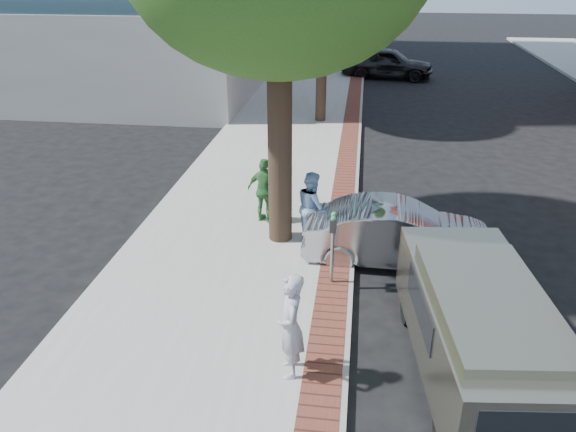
% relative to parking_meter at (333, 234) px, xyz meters
% --- Properties ---
extents(ground, '(120.00, 120.00, 0.00)m').
position_rel_parking_meter_xyz_m(ground, '(-0.66, -0.14, -1.21)').
color(ground, black).
rests_on(ground, ground).
extents(sidewalk, '(5.00, 60.00, 0.15)m').
position_rel_parking_meter_xyz_m(sidewalk, '(-2.16, 7.86, -1.13)').
color(sidewalk, '#9E9991').
rests_on(sidewalk, ground).
extents(brick_strip, '(0.60, 60.00, 0.01)m').
position_rel_parking_meter_xyz_m(brick_strip, '(0.04, 7.86, -1.05)').
color(brick_strip, brown).
rests_on(brick_strip, sidewalk).
extents(curb, '(0.10, 60.00, 0.15)m').
position_rel_parking_meter_xyz_m(curb, '(0.39, 7.86, -1.13)').
color(curb, gray).
rests_on(curb, ground).
extents(office_base, '(18.20, 22.20, 4.00)m').
position_rel_parking_meter_xyz_m(office_base, '(-13.66, 21.86, 0.79)').
color(office_base, gray).
rests_on(office_base, ground).
extents(signal_near, '(0.70, 0.15, 3.80)m').
position_rel_parking_meter_xyz_m(signal_near, '(0.24, 21.86, 1.05)').
color(signal_near, black).
rests_on(signal_near, ground).
extents(parking_meter, '(0.12, 0.32, 1.47)m').
position_rel_parking_meter_xyz_m(parking_meter, '(0.00, 0.00, 0.00)').
color(parking_meter, gray).
rests_on(parking_meter, sidewalk).
extents(person_gray, '(0.52, 0.69, 1.70)m').
position_rel_parking_meter_xyz_m(person_gray, '(-0.46, -2.70, -0.20)').
color(person_gray, '#ACACB1').
rests_on(person_gray, sidewalk).
extents(person_officer, '(0.84, 0.94, 1.60)m').
position_rel_parking_meter_xyz_m(person_officer, '(-0.56, 1.80, -0.25)').
color(person_officer, '#8CAFD9').
rests_on(person_officer, sidewalk).
extents(person_green, '(0.99, 0.66, 1.57)m').
position_rel_parking_meter_xyz_m(person_green, '(-1.75, 2.60, -0.27)').
color(person_green, '#3C853E').
rests_on(person_green, sidewalk).
extents(sedan_silver, '(3.99, 1.41, 1.31)m').
position_rel_parking_meter_xyz_m(sedan_silver, '(1.32, 1.28, -0.55)').
color(sedan_silver, '#A5A8AC').
rests_on(sedan_silver, ground).
extents(bg_car, '(4.93, 2.49, 1.61)m').
position_rel_parking_meter_xyz_m(bg_car, '(1.64, 21.24, -0.40)').
color(bg_car, black).
rests_on(bg_car, ground).
extents(van, '(2.19, 4.68, 1.67)m').
position_rel_parking_meter_xyz_m(van, '(2.31, -2.11, -0.29)').
color(van, gray).
rests_on(van, ground).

